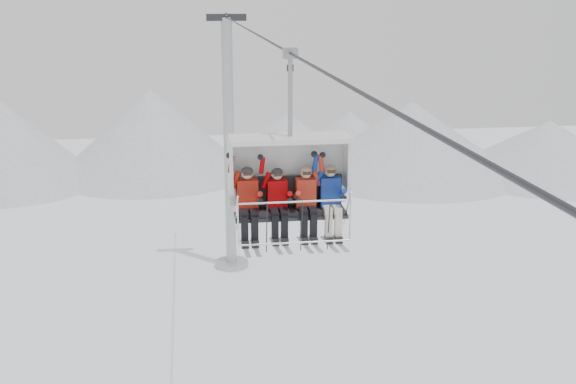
{
  "coord_description": "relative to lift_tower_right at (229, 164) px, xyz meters",
  "views": [
    {
      "loc": [
        -2.14,
        -15.12,
        14.49
      ],
      "look_at": [
        0.0,
        0.0,
        10.26
      ],
      "focal_mm": 45.0,
      "sensor_mm": 36.0,
      "label": 1
    }
  ],
  "objects": [
    {
      "name": "skier_far_right",
      "position": [
        0.86,
        -22.5,
        4.46
      ],
      "size": [
        0.43,
        1.69,
        1.71
      ],
      "color": "navy",
      "rests_on": "chairlift_carrier"
    },
    {
      "name": "skier_center_right",
      "position": [
        0.33,
        -22.5,
        4.45
      ],
      "size": [
        0.42,
        1.69,
        1.68
      ],
      "color": "red",
      "rests_on": "chairlift_carrier"
    },
    {
      "name": "lift_tower_right",
      "position": [
        0.0,
        0.0,
        0.0
      ],
      "size": [
        2.0,
        1.8,
        13.48
      ],
      "color": "#A1A3A8",
      "rests_on": "ground"
    },
    {
      "name": "haul_cable",
      "position": [
        0.0,
        -22.0,
        7.52
      ],
      "size": [
        0.06,
        50.0,
        0.06
      ],
      "primitive_type": "cylinder",
      "rotation": [
        1.57,
        0.0,
        0.0
      ],
      "color": "#29292E",
      "rests_on": "lift_tower_left"
    },
    {
      "name": "skier_center_left",
      "position": [
        -0.29,
        -22.5,
        4.44
      ],
      "size": [
        0.42,
        1.69,
        1.67
      ],
      "color": "#A70104",
      "rests_on": "chairlift_carrier"
    },
    {
      "name": "ridgeline",
      "position": [
        -1.58,
        20.05,
        -2.94
      ],
      "size": [
        72.0,
        21.0,
        7.0
      ],
      "color": "silver",
      "rests_on": "ground"
    },
    {
      "name": "chairlift_carrier",
      "position": [
        0.0,
        -22.19,
        4.94
      ],
      "size": [
        2.58,
        1.17,
        3.98
      ],
      "color": "black",
      "rests_on": "haul_cable"
    },
    {
      "name": "skier_far_left",
      "position": [
        -0.93,
        -22.5,
        4.46
      ],
      "size": [
        0.44,
        1.69,
        1.74
      ],
      "color": "#A61C0E",
      "rests_on": "chairlift_carrier"
    }
  ]
}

